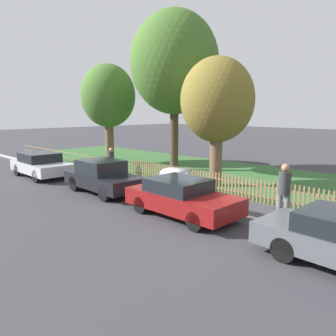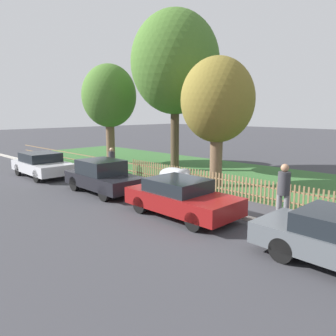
{
  "view_description": "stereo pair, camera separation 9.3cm",
  "coord_description": "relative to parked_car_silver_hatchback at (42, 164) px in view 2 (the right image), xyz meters",
  "views": [
    {
      "loc": [
        7.1,
        -8.89,
        3.42
      ],
      "look_at": [
        -2.34,
        0.75,
        1.1
      ],
      "focal_mm": 35.0,
      "sensor_mm": 36.0,
      "label": 1
    },
    {
      "loc": [
        7.17,
        -8.82,
        3.42
      ],
      "look_at": [
        -2.34,
        0.75,
        1.1
      ],
      "focal_mm": 35.0,
      "sensor_mm": 36.0,
      "label": 2
    }
  ],
  "objects": [
    {
      "name": "tree_behind_motorcycle",
      "position": [
        3.67,
        6.4,
        5.46
      ],
      "size": [
        5.0,
        5.0,
        9.02
      ],
      "color": "#473828",
      "rests_on": "ground"
    },
    {
      "name": "kerb_stone",
      "position": [
        9.71,
        1.45,
        -0.6
      ],
      "size": [
        41.38,
        0.2,
        0.12
      ],
      "primitive_type": "cube",
      "color": "#B2ADA3",
      "rests_on": "ground"
    },
    {
      "name": "parked_car_navy_estate",
      "position": [
        9.78,
        0.29,
        -0.03
      ],
      "size": [
        3.92,
        1.82,
        1.23
      ],
      "rotation": [
        0.0,
        0.0,
        -0.01
      ],
      "color": "maroon",
      "rests_on": "ground"
    },
    {
      "name": "tree_nearest_kerb",
      "position": [
        -1.28,
        5.35,
        3.73
      ],
      "size": [
        3.55,
        3.55,
        6.49
      ],
      "color": "brown",
      "rests_on": "ground"
    },
    {
      "name": "park_fence",
      "position": [
        9.71,
        3.52,
        -0.2
      ],
      "size": [
        41.38,
        0.05,
        0.92
      ],
      "color": "olive",
      "rests_on": "ground"
    },
    {
      "name": "pedestrian_by_lamp",
      "position": [
        12.51,
        1.98,
        0.39
      ],
      "size": [
        0.44,
        0.44,
        1.86
      ],
      "rotation": [
        0.0,
        0.0,
        2.97
      ],
      "color": "slate",
      "rests_on": "ground"
    },
    {
      "name": "covered_motorcycle",
      "position": [
        7.17,
        2.8,
        -0.05
      ],
      "size": [
        1.91,
        0.94,
        1.0
      ],
      "rotation": [
        0.0,
        0.0,
        0.03
      ],
      "color": "black",
      "rests_on": "ground"
    },
    {
      "name": "parked_car_black_saloon",
      "position": [
        5.25,
        0.29,
        0.04
      ],
      "size": [
        3.86,
        1.78,
        1.4
      ],
      "rotation": [
        0.0,
        0.0,
        -0.03
      ],
      "color": "black",
      "rests_on": "ground"
    },
    {
      "name": "grass_strip",
      "position": [
        9.71,
        7.57,
        -0.66
      ],
      "size": [
        41.38,
        8.12,
        0.01
      ],
      "primitive_type": "cube",
      "color": "#33602D",
      "rests_on": "ground"
    },
    {
      "name": "pedestrian_near_fence",
      "position": [
        2.8,
        2.51,
        0.23
      ],
      "size": [
        0.35,
        0.36,
        1.57
      ],
      "rotation": [
        0.0,
        0.0,
        4.83
      ],
      "color": "slate",
      "rests_on": "ground"
    },
    {
      "name": "tree_mid_park",
      "position": [
        7.9,
        4.73,
        3.23
      ],
      "size": [
        3.33,
        3.33,
        5.86
      ],
      "color": "brown",
      "rests_on": "ground"
    },
    {
      "name": "ground_plane",
      "position": [
        9.71,
        1.35,
        -0.66
      ],
      "size": [
        120.0,
        120.0,
        0.0
      ],
      "primitive_type": "plane",
      "color": "#38383D"
    },
    {
      "name": "parked_car_silver_hatchback",
      "position": [
        0.0,
        0.0,
        0.0
      ],
      "size": [
        4.01,
        1.92,
        1.27
      ],
      "rotation": [
        0.0,
        0.0,
        -0.02
      ],
      "color": "#BCBCC1",
      "rests_on": "ground"
    }
  ]
}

